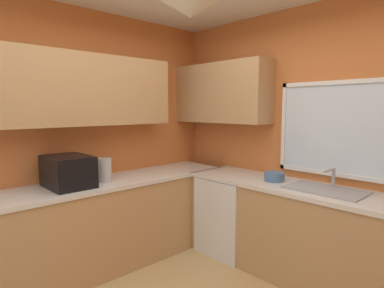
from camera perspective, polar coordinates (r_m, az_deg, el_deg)
name	(u,v)px	position (r m, az deg, el deg)	size (l,w,h in m)	color
room_shell	(199,90)	(2.51, 1.21, 9.57)	(3.69, 3.60, 2.70)	#D17238
counter_run_left	(88,228)	(3.41, -18.01, -14.06)	(0.65, 3.21, 0.89)	tan
counter_run_back	(321,238)	(3.24, 22.03, -15.31)	(2.78, 0.65, 0.89)	tan
dishwasher	(231,214)	(3.74, 7.03, -12.33)	(0.60, 0.60, 0.85)	white
microwave	(68,171)	(3.19, -21.24, -4.58)	(0.48, 0.36, 0.29)	black
kettle	(104,170)	(3.32, -15.40, -4.44)	(0.15, 0.15, 0.23)	#B7B7BC
sink_assembly	(326,189)	(3.11, 22.71, -7.48)	(0.66, 0.40, 0.19)	#9EA0A5
bowl	(274,177)	(3.33, 14.44, -5.64)	(0.20, 0.20, 0.09)	#4C7099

